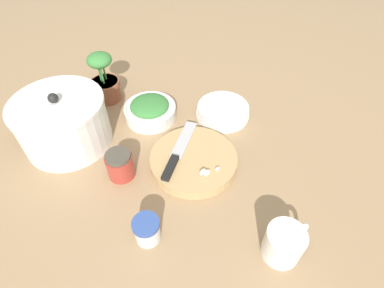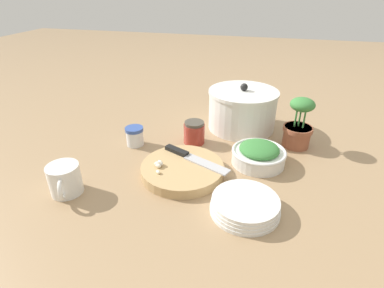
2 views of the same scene
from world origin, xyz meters
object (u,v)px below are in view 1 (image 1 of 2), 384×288
object	(u,v)px
chef_knife	(178,152)
honey_jar	(120,165)
spice_jar	(147,230)
cutting_board	(194,160)
garlic_cloves	(206,172)
plate_stack	(223,111)
herb_bowl	(150,110)
potted_herb	(104,81)
stock_pot	(63,123)
coffee_mug	(284,243)

from	to	relation	value
chef_knife	honey_jar	bearing A→B (deg)	-144.58
spice_jar	cutting_board	bearing A→B (deg)	-32.21
garlic_cloves	plate_stack	bearing A→B (deg)	-20.11
herb_bowl	spice_jar	xyz separation A→B (m)	(-0.43, 0.02, 0.00)
garlic_cloves	honey_jar	xyz separation A→B (m)	(0.05, 0.23, 0.00)
plate_stack	chef_knife	bearing A→B (deg)	137.61
spice_jar	herb_bowl	bearing A→B (deg)	-2.10
honey_jar	potted_herb	bearing A→B (deg)	10.26
garlic_cloves	spice_jar	bearing A→B (deg)	132.75
stock_pot	potted_herb	size ratio (longest dim) A/B	1.48
garlic_cloves	potted_herb	distance (m)	0.50
herb_bowl	stock_pot	world-z (taller)	stock_pot
spice_jar	plate_stack	xyz separation A→B (m)	(0.41, -0.26, -0.01)
potted_herb	cutting_board	bearing A→B (deg)	-141.71
coffee_mug	chef_knife	bearing A→B (deg)	34.79
plate_stack	potted_herb	size ratio (longest dim) A/B	1.00
cutting_board	potted_herb	xyz separation A→B (m)	(0.34, 0.27, 0.06)
plate_stack	honey_jar	xyz separation A→B (m)	(-0.21, 0.33, 0.02)
chef_knife	herb_bowl	xyz separation A→B (m)	(0.20, 0.08, -0.00)
garlic_cloves	potted_herb	bearing A→B (deg)	35.99
spice_jar	potted_herb	bearing A→B (deg)	13.61
cutting_board	honey_jar	world-z (taller)	honey_jar
garlic_cloves	spice_jar	xyz separation A→B (m)	(-0.15, 0.16, -0.00)
chef_knife	honey_jar	xyz separation A→B (m)	(-0.03, 0.16, 0.00)
cutting_board	herb_bowl	xyz separation A→B (m)	(0.22, 0.12, 0.02)
honey_jar	stock_pot	distance (m)	0.23
chef_knife	potted_herb	world-z (taller)	potted_herb
garlic_cloves	potted_herb	world-z (taller)	potted_herb
chef_knife	plate_stack	bearing A→B (deg)	71.83
potted_herb	plate_stack	bearing A→B (deg)	-109.66
garlic_cloves	spice_jar	size ratio (longest dim) A/B	0.95
plate_stack	spice_jar	bearing A→B (deg)	148.09
stock_pot	coffee_mug	bearing A→B (deg)	-128.12
plate_stack	honey_jar	size ratio (longest dim) A/B	2.21
chef_knife	garlic_cloves	distance (m)	0.11
cutting_board	plate_stack	world-z (taller)	plate_stack
stock_pot	herb_bowl	bearing A→B (deg)	-71.86
coffee_mug	honey_jar	bearing A→B (deg)	53.87
spice_jar	stock_pot	size ratio (longest dim) A/B	0.25
herb_bowl	honey_jar	distance (m)	0.25
cutting_board	coffee_mug	bearing A→B (deg)	-149.70
cutting_board	plate_stack	distance (m)	0.24
spice_jar	stock_pot	world-z (taller)	stock_pot
chef_knife	spice_jar	bearing A→B (deg)	-87.25
potted_herb	coffee_mug	bearing A→B (deg)	-145.16
coffee_mug	plate_stack	world-z (taller)	coffee_mug
cutting_board	herb_bowl	bearing A→B (deg)	28.51
honey_jar	plate_stack	bearing A→B (deg)	-56.77
honey_jar	chef_knife	bearing A→B (deg)	-78.80
herb_bowl	stock_pot	bearing A→B (deg)	108.14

